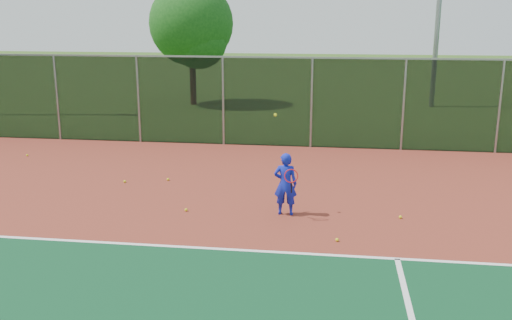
{
  "coord_description": "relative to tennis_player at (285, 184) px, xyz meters",
  "views": [
    {
      "loc": [
        0.76,
        -6.96,
        4.39
      ],
      "look_at": [
        -0.9,
        5.0,
        1.3
      ],
      "focal_mm": 40.0,
      "sensor_mm": 36.0,
      "label": 1
    }
  ],
  "objects": [
    {
      "name": "court_apron",
      "position": [
        0.26,
        -3.16,
        -0.72
      ],
      "size": [
        30.0,
        20.0,
        0.02
      ],
      "primitive_type": "cube",
      "color": "maroon",
      "rests_on": "ground"
    },
    {
      "name": "fence_back",
      "position": [
        0.26,
        6.84,
        0.83
      ],
      "size": [
        30.0,
        0.06,
        3.03
      ],
      "color": "black",
      "rests_on": "court_apron"
    },
    {
      "name": "tennis_player",
      "position": [
        0.0,
        0.0,
        0.0
      ],
      "size": [
        0.59,
        0.58,
        2.28
      ],
      "color": "#1320B3",
      "rests_on": "court_apron"
    },
    {
      "name": "practice_ball_0",
      "position": [
        -8.6,
        4.28,
        -0.68
      ],
      "size": [
        0.07,
        0.07,
        0.07
      ],
      "primitive_type": "sphere",
      "color": "yellow",
      "rests_on": "court_apron"
    },
    {
      "name": "practice_ball_2",
      "position": [
        -3.38,
        2.23,
        -0.68
      ],
      "size": [
        0.07,
        0.07,
        0.07
      ],
      "primitive_type": "sphere",
      "color": "yellow",
      "rests_on": "court_apron"
    },
    {
      "name": "practice_ball_3",
      "position": [
        1.16,
        -1.45,
        -0.68
      ],
      "size": [
        0.07,
        0.07,
        0.07
      ],
      "primitive_type": "sphere",
      "color": "yellow",
      "rests_on": "court_apron"
    },
    {
      "name": "practice_ball_6",
      "position": [
        -4.47,
        1.88,
        -0.68
      ],
      "size": [
        0.07,
        0.07,
        0.07
      ],
      "primitive_type": "sphere",
      "color": "yellow",
      "rests_on": "court_apron"
    },
    {
      "name": "practice_ball_7",
      "position": [
        -2.26,
        -0.12,
        -0.68
      ],
      "size": [
        0.07,
        0.07,
        0.07
      ],
      "primitive_type": "sphere",
      "color": "yellow",
      "rests_on": "court_apron"
    },
    {
      "name": "practice_ball_8",
      "position": [
        2.55,
        0.06,
        -0.68
      ],
      "size": [
        0.07,
        0.07,
        0.07
      ],
      "primitive_type": "sphere",
      "color": "yellow",
      "rests_on": "court_apron"
    },
    {
      "name": "tree_back_left",
      "position": [
        -5.91,
        15.59,
        3.04
      ],
      "size": [
        4.1,
        4.1,
        6.02
      ],
      "color": "#382014",
      "rests_on": "ground"
    }
  ]
}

